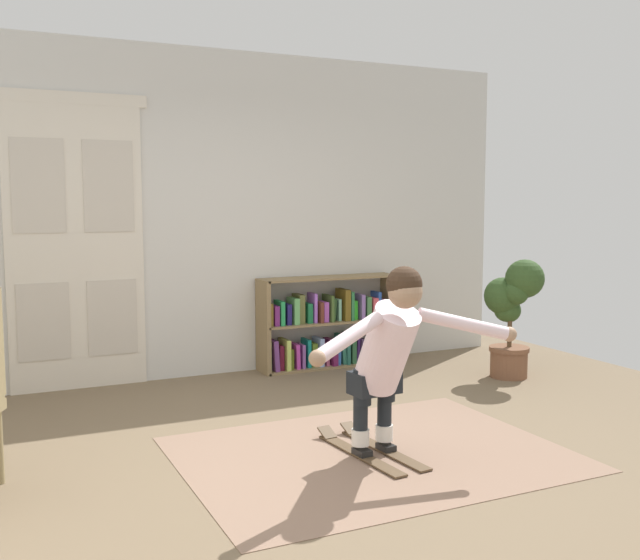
# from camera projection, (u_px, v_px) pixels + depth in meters

# --- Properties ---
(ground_plane) EXTENTS (7.20, 7.20, 0.00)m
(ground_plane) POSITION_uv_depth(u_px,v_px,m) (342.00, 464.00, 4.40)
(ground_plane) COLOR brown
(back_wall) EXTENTS (6.00, 0.10, 2.90)m
(back_wall) POSITION_uv_depth(u_px,v_px,m) (211.00, 214.00, 6.58)
(back_wall) COLOR silver
(back_wall) RESTS_ON ground
(double_door) EXTENTS (1.22, 0.05, 2.45)m
(double_door) POSITION_uv_depth(u_px,v_px,m) (76.00, 242.00, 6.06)
(double_door) COLOR beige
(double_door) RESTS_ON ground
(rug) EXTENTS (2.34, 1.78, 0.01)m
(rug) POSITION_uv_depth(u_px,v_px,m) (372.00, 454.00, 4.57)
(rug) COLOR #8A6C58
(rug) RESTS_ON ground
(bookshelf) EXTENTS (1.37, 0.30, 0.86)m
(bookshelf) POSITION_uv_depth(u_px,v_px,m) (328.00, 328.00, 6.96)
(bookshelf) COLOR olive
(bookshelf) RESTS_ON ground
(potted_plant) EXTENTS (0.45, 0.49, 1.06)m
(potted_plant) POSITION_uv_depth(u_px,v_px,m) (512.00, 309.00, 6.52)
(potted_plant) COLOR brown
(potted_plant) RESTS_ON ground
(skis_pair) EXTENTS (0.35, 0.90, 0.07)m
(skis_pair) POSITION_uv_depth(u_px,v_px,m) (369.00, 449.00, 4.59)
(skis_pair) COLOR brown
(skis_pair) RESTS_ON rug
(person_skier) EXTENTS (1.44, 0.70, 1.13)m
(person_skier) POSITION_uv_depth(u_px,v_px,m) (389.00, 346.00, 4.35)
(person_skier) COLOR white
(person_skier) RESTS_ON skis_pair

